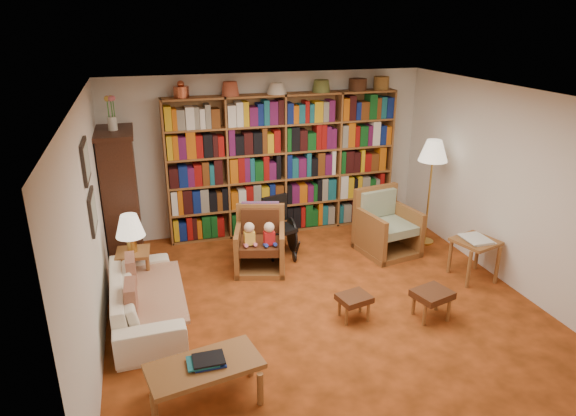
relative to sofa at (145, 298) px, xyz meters
name	(u,v)px	position (x,y,z in m)	size (l,w,h in m)	color
floor	(320,302)	(2.05, -0.23, -0.27)	(5.00, 5.00, 0.00)	#B94E1C
ceiling	(326,96)	(2.05, -0.23, 2.23)	(5.00, 5.00, 0.00)	white
wall_back	(269,154)	(2.05, 2.27, 0.98)	(5.00, 5.00, 0.00)	silver
wall_front	(445,326)	(2.05, -2.73, 0.98)	(5.00, 5.00, 0.00)	silver
wall_left	(90,231)	(-0.45, -0.23, 0.98)	(5.00, 5.00, 0.00)	silver
wall_right	(508,187)	(4.55, -0.23, 0.98)	(5.00, 5.00, 0.00)	silver
bookshelf	(284,160)	(2.25, 2.10, 0.90)	(3.60, 0.30, 2.42)	brown
curio_cabinet	(121,194)	(-0.20, 1.77, 0.68)	(0.50, 0.95, 2.40)	#391A0F
framed_pictures	(89,187)	(-0.43, 0.07, 1.36)	(0.03, 0.52, 0.97)	black
sofa	(145,298)	(0.00, 0.00, 0.00)	(0.72, 1.84, 0.54)	white
sofa_throw	(149,295)	(0.05, 0.00, 0.03)	(0.77, 1.45, 0.04)	beige
cushion_left	(131,272)	(-0.13, 0.35, 0.18)	(0.11, 0.34, 0.34)	maroon
cushion_right	(132,301)	(-0.13, -0.35, 0.18)	(0.12, 0.36, 0.36)	maroon
side_table_lamp	(134,261)	(-0.10, 0.73, 0.13)	(0.43, 0.43, 0.54)	brown
table_lamp	(130,227)	(-0.10, 0.73, 0.60)	(0.36, 0.36, 0.49)	gold
armchair_leather	(259,243)	(1.55, 0.93, 0.08)	(0.86, 0.87, 0.86)	brown
armchair_sage	(385,228)	(3.47, 0.94, 0.09)	(0.88, 0.90, 0.93)	brown
wheelchair	(277,229)	(1.91, 1.27, 0.12)	(0.52, 0.68, 0.86)	black
floor_lamp	(433,155)	(4.20, 1.00, 1.12)	(0.43, 0.43, 1.61)	gold
side_table_papers	(475,246)	(4.20, -0.21, 0.19)	(0.62, 0.62, 0.58)	brown
footstool_a	(354,300)	(2.30, -0.67, -0.02)	(0.41, 0.37, 0.30)	#4B2414
footstool_b	(432,296)	(3.16, -0.91, 0.01)	(0.49, 0.44, 0.35)	#4B2414
coffee_table	(205,368)	(0.48, -1.52, 0.06)	(1.09, 0.68, 0.43)	brown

